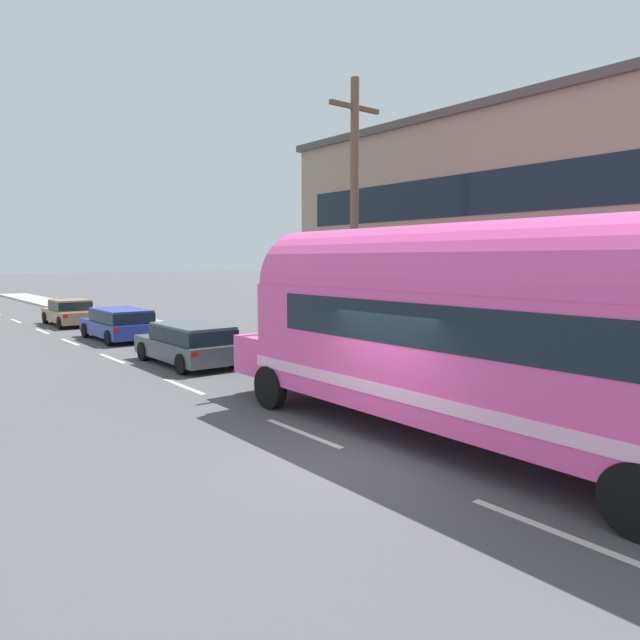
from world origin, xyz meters
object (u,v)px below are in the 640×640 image
utility_pole (354,226)px  car_third (70,311)px  painted_bus (487,326)px  car_second (119,322)px  car_lead (189,341)px

utility_pole → car_third: utility_pole is taller
utility_pole → painted_bus: 7.20m
car_second → car_third: (-0.05, 7.23, -0.05)m
utility_pole → car_third: bearing=97.6°
utility_pole → car_second: (-2.55, 12.14, -3.63)m
utility_pole → car_second: size_ratio=1.83×
utility_pole → car_lead: (-2.83, 4.90, -3.64)m
car_third → car_lead: bearing=-90.9°
car_lead → car_second: (0.27, 7.24, 0.00)m
car_lead → car_third: bearing=89.1°
utility_pole → car_lead: bearing=120.0°
car_lead → car_second: bearing=87.8°
car_lead → painted_bus: bearing=-89.0°
utility_pole → painted_bus: size_ratio=0.67×
painted_bus → car_second: bearing=89.7°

